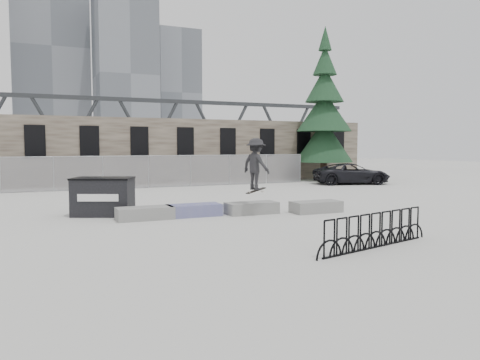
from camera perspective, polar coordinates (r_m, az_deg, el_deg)
name	(u,v)px	position (r m, az deg, el deg)	size (l,w,h in m)	color
ground	(224,215)	(17.85, -1.99, -4.28)	(120.00, 120.00, 0.00)	beige
stone_wall	(136,151)	(33.27, -12.59, 3.47)	(36.00, 2.58, 4.50)	brown
chainlink_fence	(148,171)	(29.65, -11.11, 1.05)	(22.06, 0.06, 2.02)	gray
planter_far_left	(145,213)	(17.07, -11.51, -3.93)	(2.00, 0.90, 0.45)	gray
planter_center_left	(194,210)	(17.60, -5.64, -3.62)	(2.00, 0.90, 0.45)	navy
planter_center_right	(252,207)	(18.14, 1.43, -3.37)	(2.00, 0.90, 0.45)	gray
planter_offset	(316,206)	(18.72, 9.26, -3.18)	(2.00, 0.90, 0.45)	gray
dumpster	(103,196)	(18.37, -16.34, -1.92)	(2.54, 2.11, 1.44)	black
bike_rack	(376,231)	(12.63, 16.21, -5.98)	(4.36, 1.16, 0.90)	black
spruce_tree	(324,116)	(36.00, 10.23, 7.63)	(4.33, 4.33, 11.50)	#38281E
skyline_towers	(57,62)	(111.80, -21.44, 13.29)	(58.00, 28.00, 48.00)	slate
truss_bridge	(149,136)	(73.29, -10.98, 5.32)	(70.00, 3.00, 9.80)	#2D3033
suv	(352,174)	(32.89, 13.45, 0.76)	(2.37, 5.13, 1.43)	black
skateboarder	(256,164)	(17.32, 1.95, 1.95)	(1.08, 1.40, 2.05)	#232325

